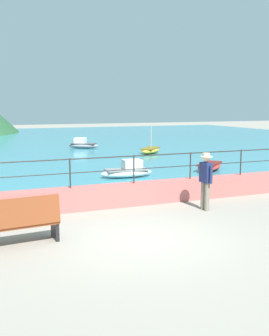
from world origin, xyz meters
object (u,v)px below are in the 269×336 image
object	(u,v)px
person_walking	(206,178)
boat_2	(209,166)
bench_main	(21,222)
boat_3	(128,171)
boat_1	(150,150)
boat_0	(83,144)

from	to	relation	value
person_walking	boat_2	distance (m)	7.25
bench_main	boat_3	world-z (taller)	bench_main
boat_1	boat_2	xyz separation A→B (m)	(-0.23, -7.48, -0.01)
boat_0	boat_3	distance (m)	12.50
boat_0	boat_3	world-z (taller)	same
boat_0	boat_3	bearing A→B (deg)	-95.44
person_walking	boat_1	bearing A→B (deg)	72.66
boat_2	bench_main	bearing A→B (deg)	-143.05
bench_main	boat_0	size ratio (longest dim) A/B	0.72
boat_1	boat_0	bearing A→B (deg)	125.00
boat_1	boat_3	size ratio (longest dim) A/B	0.98
person_walking	bench_main	bearing A→B (deg)	-168.54
boat_0	bench_main	bearing A→B (deg)	-108.21
boat_3	bench_main	bearing A→B (deg)	-126.83
boat_3	person_walking	bearing A→B (deg)	-87.01
bench_main	boat_1	distance (m)	17.54
boat_3	boat_1	bearing A→B (deg)	59.54
boat_2	boat_3	bearing A→B (deg)	-177.33
person_walking	boat_0	world-z (taller)	person_walking
boat_2	boat_0	bearing A→B (deg)	104.21
bench_main	person_walking	bearing A→B (deg)	11.46
boat_1	boat_2	distance (m)	7.49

